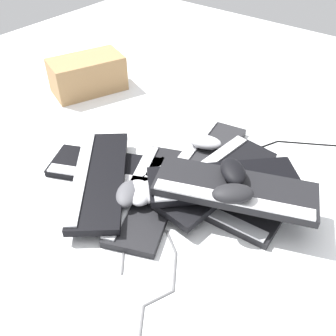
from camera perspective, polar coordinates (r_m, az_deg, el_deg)
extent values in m
plane|color=white|center=(1.15, 1.27, -4.30)|extent=(3.20, 3.20, 0.00)
cube|color=black|center=(1.14, -2.60, -4.00)|extent=(0.46, 0.31, 0.02)
cube|color=#B2B5BA|center=(1.15, -5.31, -2.95)|extent=(0.40, 0.20, 0.01)
cube|color=black|center=(1.14, 6.09, -4.59)|extent=(0.18, 0.45, 0.02)
cube|color=#B2B5BA|center=(1.09, 4.67, -5.76)|extent=(0.07, 0.42, 0.01)
cube|color=#232326|center=(1.27, 5.50, 1.34)|extent=(0.46, 0.23, 0.02)
cube|color=silver|center=(1.28, 3.23, 2.59)|extent=(0.42, 0.11, 0.01)
cube|color=black|center=(1.24, -7.81, -0.15)|extent=(0.33, 0.46, 0.02)
cube|color=silver|center=(1.19, -8.73, -1.31)|extent=(0.21, 0.39, 0.01)
cube|color=black|center=(1.16, 7.46, -1.56)|extent=(0.45, 0.19, 0.02)
cube|color=silver|center=(1.17, 5.38, 0.25)|extent=(0.42, 0.08, 0.01)
cube|color=black|center=(1.11, 8.48, -1.98)|extent=(0.42, 0.42, 0.02)
cube|color=#B2B5BA|center=(1.06, 9.25, -3.41)|extent=(0.32, 0.32, 0.01)
cube|color=black|center=(1.04, 10.14, -3.16)|extent=(0.30, 0.46, 0.02)
cube|color=silver|center=(0.99, 9.76, -4.67)|extent=(0.19, 0.40, 0.01)
cube|color=black|center=(1.17, -10.34, -1.50)|extent=(0.43, 0.40, 0.02)
cube|color=#B2B5BA|center=(1.17, -13.15, -1.00)|extent=(0.34, 0.30, 0.01)
ellipsoid|color=#4C4C51|center=(1.10, -6.16, -3.90)|extent=(0.13, 0.11, 0.04)
ellipsoid|color=#B7B7BC|center=(1.29, 5.71, 3.94)|extent=(0.10, 0.13, 0.04)
ellipsoid|color=#B7B7BC|center=(1.15, 0.20, -1.25)|extent=(0.10, 0.13, 0.04)
ellipsoid|color=#B7B7BC|center=(1.09, -3.60, -3.82)|extent=(0.12, 0.09, 0.04)
ellipsoid|color=black|center=(0.98, 9.89, -3.86)|extent=(0.12, 0.13, 0.04)
ellipsoid|color=#B7B7BC|center=(1.10, -3.83, -3.55)|extent=(0.09, 0.12, 0.04)
ellipsoid|color=black|center=(1.04, 9.88, -0.48)|extent=(0.12, 0.12, 0.04)
cylinder|color=#59595B|center=(1.01, -6.84, -12.96)|extent=(0.09, 0.08, 0.01)
cylinder|color=#59595B|center=(1.05, -5.31, -9.73)|extent=(0.06, 0.02, 0.01)
cylinder|color=#59595B|center=(1.06, -2.11, -9.24)|extent=(0.04, 0.07, 0.01)
cylinder|color=#59595B|center=(1.03, 0.51, -11.10)|extent=(0.05, 0.07, 0.01)
cylinder|color=#59595B|center=(0.97, 1.03, -15.36)|extent=(0.10, 0.07, 0.01)
cylinder|color=#59595B|center=(0.93, -1.44, -19.14)|extent=(0.08, 0.04, 0.01)
cylinder|color=#59595B|center=(0.91, -4.11, -22.50)|extent=(0.08, 0.06, 0.01)
sphere|color=#59595B|center=(0.98, -7.07, -15.57)|extent=(0.01, 0.01, 0.01)
sphere|color=#59595B|center=(1.04, -6.62, -10.53)|extent=(0.01, 0.01, 0.01)
sphere|color=#59595B|center=(1.06, -4.03, -8.94)|extent=(0.01, 0.01, 0.01)
sphere|color=#59595B|center=(1.05, -0.17, -9.53)|extent=(0.01, 0.01, 0.01)
sphere|color=#59595B|center=(1.01, 1.24, -12.75)|extent=(0.01, 0.01, 0.01)
sphere|color=#59595B|center=(0.94, 0.81, -18.14)|extent=(0.01, 0.01, 0.01)
sphere|color=#59595B|center=(0.93, -3.76, -20.14)|extent=(0.01, 0.01, 0.01)
cylinder|color=black|center=(1.39, 14.55, 3.38)|extent=(0.11, 0.06, 0.01)
cylinder|color=black|center=(1.43, 17.38, 3.91)|extent=(0.03, 0.05, 0.01)
cylinder|color=black|center=(1.44, 20.07, 3.63)|extent=(0.05, 0.08, 0.01)
cylinder|color=black|center=(1.46, 23.00, 3.33)|extent=(0.04, 0.06, 0.01)
sphere|color=black|center=(1.36, 12.65, 2.71)|extent=(0.01, 0.01, 0.01)
sphere|color=black|center=(1.42, 16.37, 4.01)|extent=(0.01, 0.01, 0.01)
sphere|color=black|center=(1.43, 18.38, 3.81)|extent=(0.01, 0.01, 0.01)
sphere|color=black|center=(1.45, 21.74, 3.46)|extent=(0.01, 0.01, 0.01)
sphere|color=black|center=(1.47, 24.25, 3.20)|extent=(0.01, 0.01, 0.01)
cube|color=#9E774C|center=(1.70, -12.17, 13.75)|extent=(0.35, 0.27, 0.15)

